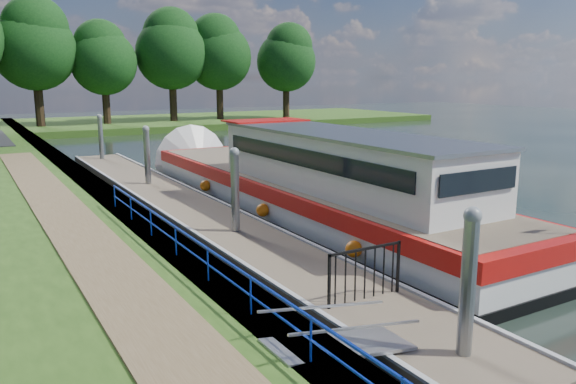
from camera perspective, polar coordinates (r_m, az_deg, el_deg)
ground at (r=10.78m, az=15.21°, el=-16.37°), size 160.00×160.00×0.00m
bank_edge at (r=22.46m, az=-18.39°, el=-0.83°), size 1.10×90.00×0.78m
far_bank at (r=61.71m, az=-12.52°, el=6.93°), size 60.00×18.00×0.60m
footpath at (r=15.34m, az=-19.62°, el=-4.93°), size 1.60×40.00×0.05m
blue_fence at (r=11.05m, az=-6.17°, el=-7.87°), size 0.04×18.04×0.72m
pontoon at (r=21.29m, az=-10.48°, el=-1.65°), size 2.50×30.00×0.56m
mooring_piles at (r=21.07m, az=-10.59°, el=1.25°), size 0.30×27.30×3.55m
gangway at (r=9.73m, az=5.28°, el=-15.05°), size 2.58×1.00×0.92m
gate_panel at (r=11.82m, az=7.85°, el=-7.45°), size 1.85×0.05×1.15m
barge at (r=20.80m, az=0.74°, el=0.78°), size 4.36×21.15×4.78m
horizon_trees at (r=55.55m, az=-25.59°, el=13.52°), size 54.38×10.03×12.87m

